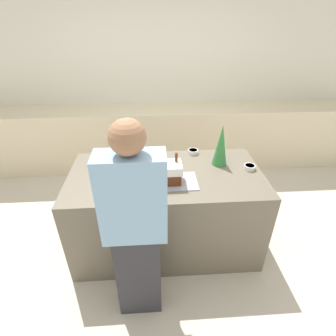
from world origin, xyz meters
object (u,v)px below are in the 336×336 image
Objects in this scene: person at (135,229)px; gingerbread_house at (171,172)px; decorative_tree at (221,145)px; candy_bowl_front_corner at (250,167)px; baking_tray at (171,182)px; candy_bowl_near_tray_right at (148,165)px; mug at (131,181)px; candy_bowl_far_right at (193,151)px; candy_bowl_far_left at (152,158)px.

gingerbread_house is at bearing 61.81° from person.
candy_bowl_front_corner is at bearing -23.95° from decorative_tree.
baking_tray is 0.34m from candy_bowl_near_tray_right.
candy_bowl_far_right is at bearing 41.14° from mug.
baking_tray is 4.77× the size of mug.
baking_tray is 0.79m from candy_bowl_front_corner.
person reaches higher than candy_bowl_far_left.
candy_bowl_far_right reaches higher than baking_tray.
candy_bowl_near_tray_right is at bearing -151.52° from candy_bowl_far_right.
person is (0.06, -0.53, -0.05)m from mug.
gingerbread_house is 0.36m from mug.
candy_bowl_far_left is at bearing 169.77° from decorative_tree.
decorative_tree is 4.19× the size of mug.
candy_bowl_far_right is (-0.49, 0.36, 0.00)m from candy_bowl_front_corner.
candy_bowl_front_corner is at bearing 12.57° from baking_tray.
candy_bowl_far_left is 0.45m from candy_bowl_far_right.
candy_bowl_near_tray_right is 1.15× the size of candy_bowl_far_right.
candy_bowl_far_right reaches higher than candy_bowl_near_tray_right.
candy_bowl_far_right is at bearing 15.00° from candy_bowl_far_left.
decorative_tree reaches higher than mug.
candy_bowl_near_tray_right is 0.07× the size of person.
baking_tray is 3.35× the size of candy_bowl_far_left.
person is (-0.57, -1.08, -0.03)m from candy_bowl_far_right.
candy_bowl_far_left is at bearing 165.61° from candy_bowl_front_corner.
candy_bowl_far_right is 1.22m from person.
decorative_tree reaches higher than candy_bowl_near_tray_right.
mug is (-0.85, -0.31, -0.16)m from decorative_tree.
baking_tray is 0.63m from person.
person reaches higher than baking_tray.
mug is (-0.36, -0.02, 0.04)m from baking_tray.
candy_bowl_far_left is 1.29× the size of candy_bowl_far_right.
candy_bowl_front_corner is (0.77, 0.17, -0.08)m from gingerbread_house.
candy_bowl_far_left is (-0.17, 0.41, -0.08)m from gingerbread_house.
mug is (-0.15, -0.29, 0.02)m from candy_bowl_near_tray_right.
decorative_tree is 3.30× the size of candy_bowl_near_tray_right.
gingerbread_house is 0.16× the size of person.
candy_bowl_front_corner is 0.61m from candy_bowl_far_right.
decorative_tree is 0.73m from candy_bowl_near_tray_right.
gingerbread_house is 0.45m from candy_bowl_far_left.
decorative_tree is at bearing 20.09° from mug.
mug reaches higher than baking_tray.
person is at bearing -133.26° from decorative_tree.
mug is at bearing -170.25° from candy_bowl_front_corner.
decorative_tree reaches higher than candy_bowl_far_right.
gingerbread_house reaches higher than candy_bowl_far_left.
candy_bowl_near_tray_right is (-0.70, -0.02, -0.18)m from decorative_tree.
candy_bowl_far_right is at bearing 62.66° from baking_tray.
decorative_tree reaches higher than candy_bowl_front_corner.
decorative_tree is (0.50, 0.29, 0.10)m from gingerbread_house.
person is at bearing -96.27° from candy_bowl_near_tray_right.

